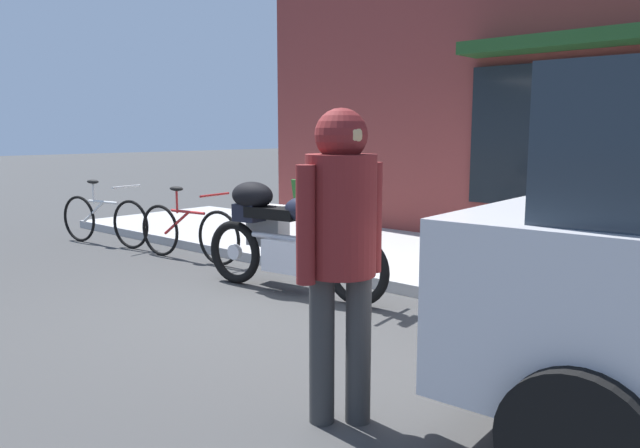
% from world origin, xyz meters
% --- Properties ---
extents(ground_plane, '(80.00, 80.00, 0.00)m').
position_xyz_m(ground_plane, '(0.00, 0.00, 0.00)').
color(ground_plane, '#393939').
extents(touring_motorcycle, '(2.18, 0.64, 1.41)m').
position_xyz_m(touring_motorcycle, '(-0.48, 0.48, 0.61)').
color(touring_motorcycle, black).
rests_on(touring_motorcycle, ground_plane).
extents(parked_bicycle, '(1.70, 0.48, 0.93)m').
position_xyz_m(parked_bicycle, '(-2.43, 0.74, 0.37)').
color(parked_bicycle, black).
rests_on(parked_bicycle, ground_plane).
extents(pedestrian_walking, '(0.45, 0.55, 1.72)m').
position_xyz_m(pedestrian_walking, '(1.76, -1.32, 1.08)').
color(pedestrian_walking, '#313131').
rests_on(pedestrian_walking, ground_plane).
extents(sandwich_board_sign, '(0.55, 0.40, 0.86)m').
position_xyz_m(sandwich_board_sign, '(-1.53, 2.15, 0.55)').
color(sandwich_board_sign, '#1E511E').
rests_on(sandwich_board_sign, sidewalk_curb).
extents(second_bicycle_by_cafe, '(1.74, 0.51, 0.93)m').
position_xyz_m(second_bicycle_by_cafe, '(-4.20, 0.59, 0.37)').
color(second_bicycle_by_cafe, black).
rests_on(second_bicycle_by_cafe, ground_plane).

